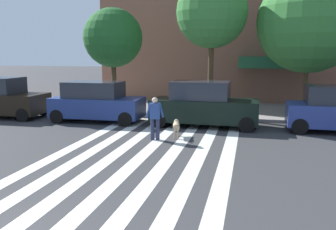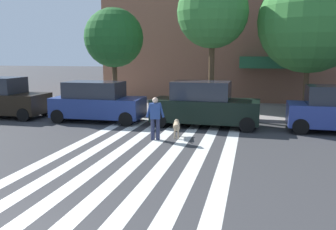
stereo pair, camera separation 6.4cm
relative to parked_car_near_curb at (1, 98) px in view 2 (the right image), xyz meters
name	(u,v)px [view 2 (the right image)]	position (x,y,z in m)	size (l,w,h in m)	color
ground_plane	(113,151)	(8.18, -4.94, -0.98)	(160.00, 160.00, 0.00)	#353538
sidewalk_far	(174,108)	(8.18, 4.55, -0.90)	(80.00, 6.00, 0.15)	gray
crosswalk_stripes	(145,153)	(9.32, -4.94, -0.97)	(5.85, 12.37, 0.01)	silver
parked_car_near_curb	(1,98)	(0.00, 0.00, 0.00)	(4.72, 2.07, 2.06)	black
parked_car_behind_first	(97,102)	(5.40, 0.00, -0.02)	(4.39, 2.00, 1.94)	navy
parked_car_third_in_line	(204,105)	(10.61, 0.00, -0.01)	(4.82, 2.06, 2.03)	black
street_tree_nearest	(114,38)	(5.26, 2.70, 3.13)	(3.21, 3.21, 5.58)	#4C3823
street_tree_middle	(213,13)	(10.62, 2.53, 4.30)	(3.57, 3.57, 6.93)	#4C3823
street_tree_further	(310,21)	(15.32, 3.26, 3.85)	(5.07, 5.07, 7.22)	#4C3823
pedestrian_dog_walker	(155,116)	(9.16, -3.05, -0.05)	(0.71, 0.31, 1.64)	#282D4C
dog_on_leash	(177,126)	(9.85, -2.41, -0.53)	(0.40, 1.12, 0.65)	tan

